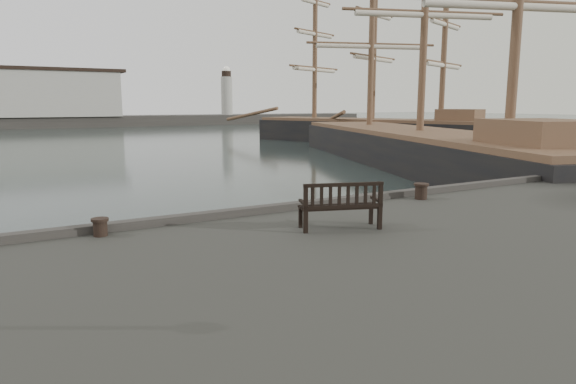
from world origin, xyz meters
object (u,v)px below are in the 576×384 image
bollard_left (100,227)px  tall_ship_far (372,136)px  bollard_right (421,191)px  tall_ship_main (419,156)px  bench (340,214)px

bollard_left → tall_ship_far: 48.19m
bollard_right → bollard_left: bearing=178.4°
bollard_left → bollard_right: size_ratio=0.82×
bollard_left → tall_ship_far: (34.59, 33.54, -0.96)m
bollard_right → tall_ship_main: size_ratio=0.01×
bollard_right → tall_ship_main: bearing=45.9°
tall_ship_far → tall_ship_main: bearing=-141.9°
bollard_right → tall_ship_far: size_ratio=0.02×
tall_ship_main → tall_ship_far: bearing=78.7°
bollard_left → tall_ship_main: 28.71m
bollard_right → tall_ship_far: tall_ship_far is taller
bench → tall_ship_far: 46.45m
bench → tall_ship_main: bearing=60.4°
bollard_left → tall_ship_far: size_ratio=0.01×
bench → bollard_right: bearing=41.3°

